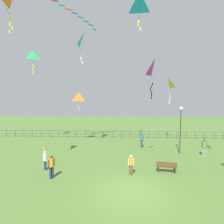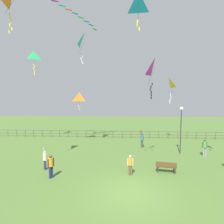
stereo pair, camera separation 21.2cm
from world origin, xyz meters
name	(u,v)px [view 2 (the right image)]	position (x,y,z in m)	size (l,w,h in m)	color
ground_plane	(130,193)	(0.00, 0.00, 0.00)	(80.00, 80.00, 0.00)	#517533
lamppost	(181,120)	(5.34, 7.54, 3.40)	(0.36, 0.36, 4.71)	#38383D
park_bench	(166,167)	(2.84, 2.97, 0.46)	(1.55, 0.66, 0.85)	brown
person_0	(205,146)	(7.41, 6.91, 0.97)	(0.51, 0.31, 1.69)	#99999E
person_1	(130,164)	(0.14, 2.40, 0.86)	(0.45, 0.28, 1.50)	brown
person_2	(51,165)	(-5.43, 1.63, 0.97)	(0.35, 0.43, 1.70)	navy
person_3	(142,139)	(1.77, 9.52, 1.00)	(0.33, 0.52, 1.99)	#3F4C47
person_5	(45,159)	(-6.48, 3.02, 0.88)	(0.37, 0.42, 1.76)	navy
kite_0	(168,84)	(5.07, 11.82, 7.22)	(1.15, 1.23, 3.16)	yellow
kite_1	(34,57)	(-10.82, 10.54, 10.31)	(1.20, 1.01, 2.73)	#1EB759
kite_2	(14,1)	(-7.35, 1.32, 11.77)	(0.99, 1.17, 2.59)	orange
kite_3	(85,40)	(-4.17, 7.77, 11.21)	(1.06, 1.26, 3.06)	#19B2B2
kite_5	(154,69)	(2.06, 4.27, 7.90)	(0.94, 1.01, 3.18)	#B22DB2
kite_6	(79,97)	(-5.62, 11.05, 5.61)	(1.15, 0.45, 2.13)	orange
kite_7	(138,2)	(0.47, 1.17, 11.41)	(1.03, 1.04, 2.11)	#198CD1
waterfront_railing	(123,133)	(-0.38, 14.00, 0.62)	(36.02, 0.06, 0.95)	#4C4742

